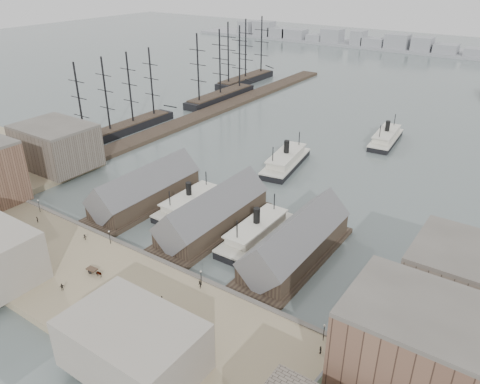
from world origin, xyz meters
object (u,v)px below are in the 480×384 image
Objects in this scene: ferry_docked_west at (189,202)px; horse_cart_right at (184,352)px; horse_cart_center at (97,273)px; horse_cart_left at (7,219)px.

horse_cart_right is at bearing -50.70° from ferry_docked_west.
horse_cart_center is at bearing 56.11° from horse_cart_right.
ferry_docked_west is 40.46m from horse_cart_center.
horse_cart_right is at bearing -72.27° from horse_cart_left.
horse_cart_center reaches higher than horse_cart_right.
horse_cart_right is at bearing -107.35° from horse_cart_center.
horse_cart_left reaches higher than horse_cart_center.
horse_cart_left is at bearing -132.21° from ferry_docked_west.
horse_cart_left is 1.02× the size of horse_cart_right.
horse_cart_center is 33.36m from horse_cart_right.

